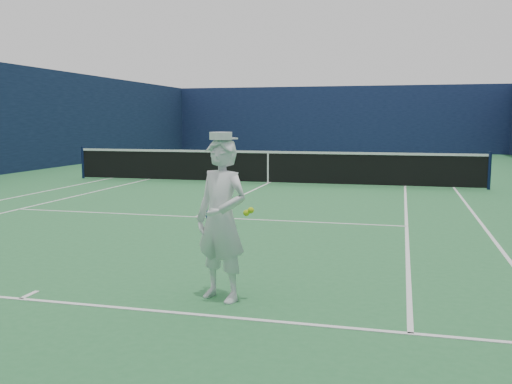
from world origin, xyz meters
TOP-DOWN VIEW (x-y plane):
  - ground at (0.00, 0.00)m, footprint 80.00×80.00m
  - court_markings at (0.00, 0.00)m, footprint 11.03×23.83m
  - windscreen_fence at (0.00, 0.00)m, footprint 20.12×36.12m
  - tennis_net at (0.00, 0.00)m, footprint 12.88×0.09m
  - tennis_player at (2.13, -11.33)m, footprint 0.75×0.70m

SIDE VIEW (x-z plane):
  - ground at x=0.00m, z-range 0.00..0.00m
  - court_markings at x=0.00m, z-range 0.00..0.01m
  - tennis_net at x=0.00m, z-range 0.02..1.09m
  - tennis_player at x=2.13m, z-range -0.02..1.79m
  - windscreen_fence at x=0.00m, z-range 0.00..4.00m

